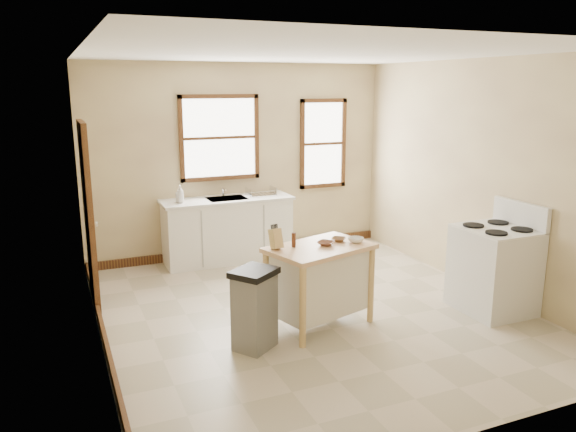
# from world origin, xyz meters

# --- Properties ---
(floor) EXTENTS (5.00, 5.00, 0.00)m
(floor) POSITION_xyz_m (0.00, 0.00, 0.00)
(floor) COLOR #BEAF96
(floor) RESTS_ON ground
(ceiling) EXTENTS (5.00, 5.00, 0.00)m
(ceiling) POSITION_xyz_m (0.00, 0.00, 2.80)
(ceiling) COLOR white
(ceiling) RESTS_ON ground
(wall_back) EXTENTS (4.50, 0.04, 2.80)m
(wall_back) POSITION_xyz_m (0.00, 2.50, 1.40)
(wall_back) COLOR beige
(wall_back) RESTS_ON ground
(wall_left) EXTENTS (0.04, 5.00, 2.80)m
(wall_left) POSITION_xyz_m (-2.25, 0.00, 1.40)
(wall_left) COLOR beige
(wall_left) RESTS_ON ground
(wall_right) EXTENTS (0.04, 5.00, 2.80)m
(wall_right) POSITION_xyz_m (2.25, 0.00, 1.40)
(wall_right) COLOR beige
(wall_right) RESTS_ON ground
(window_main) EXTENTS (1.17, 0.06, 1.22)m
(window_main) POSITION_xyz_m (-0.30, 2.48, 1.75)
(window_main) COLOR #32170D
(window_main) RESTS_ON wall_back
(window_side) EXTENTS (0.77, 0.06, 1.37)m
(window_side) POSITION_xyz_m (1.35, 2.48, 1.60)
(window_side) COLOR #32170D
(window_side) RESTS_ON wall_back
(door_left) EXTENTS (0.06, 0.90, 2.10)m
(door_left) POSITION_xyz_m (-2.21, 1.30, 1.05)
(door_left) COLOR #32170D
(door_left) RESTS_ON ground
(baseboard_back) EXTENTS (4.50, 0.04, 0.12)m
(baseboard_back) POSITION_xyz_m (0.00, 2.47, 0.06)
(baseboard_back) COLOR #32170D
(baseboard_back) RESTS_ON ground
(baseboard_left) EXTENTS (0.04, 5.00, 0.12)m
(baseboard_left) POSITION_xyz_m (-2.22, 0.00, 0.06)
(baseboard_left) COLOR #32170D
(baseboard_left) RESTS_ON ground
(sink_counter) EXTENTS (1.86, 0.62, 0.92)m
(sink_counter) POSITION_xyz_m (-0.30, 2.20, 0.46)
(sink_counter) COLOR silver
(sink_counter) RESTS_ON ground
(faucet) EXTENTS (0.03, 0.03, 0.22)m
(faucet) POSITION_xyz_m (-0.30, 2.38, 1.03)
(faucet) COLOR silver
(faucet) RESTS_ON sink_counter
(soap_bottle_a) EXTENTS (0.11, 0.11, 0.24)m
(soap_bottle_a) POSITION_xyz_m (-0.97, 2.14, 1.04)
(soap_bottle_a) COLOR #B2B2B2
(soap_bottle_a) RESTS_ON sink_counter
(soap_bottle_b) EXTENTS (0.09, 0.09, 0.19)m
(soap_bottle_b) POSITION_xyz_m (-0.97, 2.20, 1.02)
(soap_bottle_b) COLOR #B2B2B2
(soap_bottle_b) RESTS_ON sink_counter
(dish_rack) EXTENTS (0.45, 0.37, 0.10)m
(dish_rack) POSITION_xyz_m (0.23, 2.22, 0.97)
(dish_rack) COLOR silver
(dish_rack) RESTS_ON sink_counter
(kitchen_island) EXTENTS (1.21, 0.95, 0.87)m
(kitchen_island) POSITION_xyz_m (-0.08, -0.33, 0.43)
(kitchen_island) COLOR #E8BC89
(kitchen_island) RESTS_ON ground
(knife_block) EXTENTS (0.12, 0.12, 0.20)m
(knife_block) POSITION_xyz_m (-0.54, -0.26, 0.97)
(knife_block) COLOR tan
(knife_block) RESTS_ON kitchen_island
(pepper_grinder) EXTENTS (0.06, 0.06, 0.15)m
(pepper_grinder) POSITION_xyz_m (-0.34, -0.26, 0.94)
(pepper_grinder) COLOR #462312
(pepper_grinder) RESTS_ON kitchen_island
(bowl_a) EXTENTS (0.23, 0.23, 0.04)m
(bowl_a) POSITION_xyz_m (-0.01, -0.33, 0.89)
(bowl_a) COLOR brown
(bowl_a) RESTS_ON kitchen_island
(bowl_b) EXTENTS (0.22, 0.22, 0.04)m
(bowl_b) POSITION_xyz_m (0.19, -0.25, 0.89)
(bowl_b) COLOR brown
(bowl_b) RESTS_ON kitchen_island
(bowl_c) EXTENTS (0.20, 0.20, 0.05)m
(bowl_c) POSITION_xyz_m (0.33, -0.36, 0.89)
(bowl_c) COLOR silver
(bowl_c) RESTS_ON kitchen_island
(trash_bin) EXTENTS (0.53, 0.52, 0.80)m
(trash_bin) POSITION_xyz_m (-0.89, -0.58, 0.40)
(trash_bin) COLOR slate
(trash_bin) RESTS_ON ground
(gas_stove) EXTENTS (0.77, 0.78, 1.22)m
(gas_stove) POSITION_xyz_m (1.89, -0.74, 0.61)
(gas_stove) COLOR silver
(gas_stove) RESTS_ON ground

